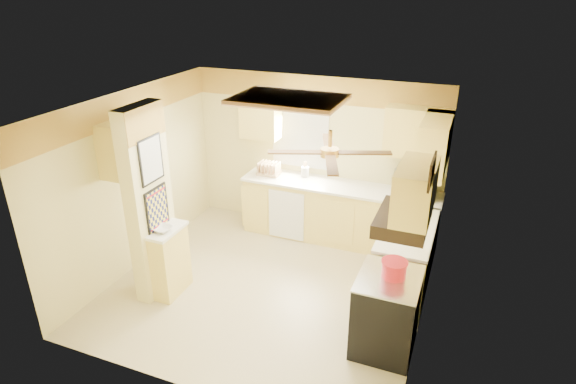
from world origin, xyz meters
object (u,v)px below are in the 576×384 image
at_px(stove, 386,312).
at_px(bowl, 163,229).
at_px(dutch_oven, 394,269).
at_px(kettle, 402,230).
at_px(microwave, 415,185).

height_order(stove, bowl, bowl).
height_order(dutch_oven, kettle, kettle).
height_order(microwave, bowl, microwave).
relative_size(microwave, kettle, 2.89).
bearing_deg(kettle, microwave, 92.05).
bearing_deg(stove, microwave, 91.89).
xyz_separation_m(stove, dutch_oven, (0.03, 0.04, 0.55)).
height_order(bowl, kettle, kettle).
height_order(bowl, dutch_oven, dutch_oven).
bearing_deg(kettle, stove, -88.34).
xyz_separation_m(stove, kettle, (-0.03, 0.88, 0.57)).
distance_m(microwave, kettle, 1.30).
distance_m(bowl, kettle, 2.94).
bearing_deg(dutch_oven, bowl, -177.97).
xyz_separation_m(microwave, kettle, (0.05, -1.30, -0.07)).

